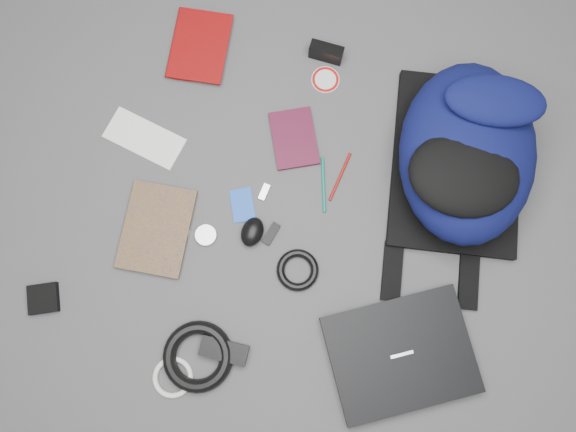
% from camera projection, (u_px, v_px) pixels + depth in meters
% --- Properties ---
extents(ground, '(4.00, 4.00, 0.00)m').
position_uv_depth(ground, '(288.00, 217.00, 1.53)').
color(ground, '#4F4F51').
rests_on(ground, ground).
extents(backpack, '(0.45, 0.59, 0.23)m').
position_uv_depth(backpack, '(467.00, 152.00, 1.45)').
color(backpack, '#080B34').
rests_on(backpack, ground).
extents(laptop, '(0.45, 0.42, 0.04)m').
position_uv_depth(laptop, '(400.00, 354.00, 1.45)').
color(laptop, black).
rests_on(laptop, ground).
extents(textbook_red, '(0.18, 0.23, 0.02)m').
position_uv_depth(textbook_red, '(172.00, 42.00, 1.61)').
color(textbook_red, maroon).
rests_on(textbook_red, ground).
extents(comic_book, '(0.20, 0.26, 0.02)m').
position_uv_depth(comic_book, '(124.00, 223.00, 1.52)').
color(comic_book, '#BD830D').
rests_on(comic_book, ground).
extents(envelope, '(0.23, 0.14, 0.00)m').
position_uv_depth(envelope, '(144.00, 138.00, 1.57)').
color(envelope, white).
rests_on(envelope, ground).
extents(dvd_case, '(0.18, 0.20, 0.01)m').
position_uv_depth(dvd_case, '(294.00, 138.00, 1.57)').
color(dvd_case, '#3D0B1E').
rests_on(dvd_case, ground).
extents(compact_camera, '(0.10, 0.04, 0.05)m').
position_uv_depth(compact_camera, '(326.00, 52.00, 1.59)').
color(compact_camera, black).
rests_on(compact_camera, ground).
extents(sticker_disc, '(0.09, 0.09, 0.00)m').
position_uv_depth(sticker_disc, '(325.00, 80.00, 1.60)').
color(sticker_disc, white).
rests_on(sticker_disc, ground).
extents(pen_teal, '(0.05, 0.15, 0.01)m').
position_uv_depth(pen_teal, '(323.00, 185.00, 1.54)').
color(pen_teal, '#0C6E59').
rests_on(pen_teal, ground).
extents(pen_red, '(0.03, 0.15, 0.01)m').
position_uv_depth(pen_red, '(340.00, 177.00, 1.55)').
color(pen_red, maroon).
rests_on(pen_red, ground).
extents(id_badge, '(0.09, 0.11, 0.00)m').
position_uv_depth(id_badge, '(242.00, 205.00, 1.54)').
color(id_badge, blue).
rests_on(id_badge, ground).
extents(usb_black, '(0.04, 0.07, 0.01)m').
position_uv_depth(usb_black, '(271.00, 234.00, 1.52)').
color(usb_black, black).
rests_on(usb_black, ground).
extents(usb_silver, '(0.02, 0.05, 0.01)m').
position_uv_depth(usb_silver, '(264.00, 192.00, 1.54)').
color(usb_silver, silver).
rests_on(usb_silver, ground).
extents(mouse, '(0.06, 0.09, 0.04)m').
position_uv_depth(mouse, '(252.00, 232.00, 1.50)').
color(mouse, black).
rests_on(mouse, ground).
extents(headphone_left, '(0.07, 0.07, 0.01)m').
position_uv_depth(headphone_left, '(206.00, 235.00, 1.51)').
color(headphone_left, '#AAAAAD').
rests_on(headphone_left, ground).
extents(headphone_right, '(0.06, 0.06, 0.01)m').
position_uv_depth(headphone_right, '(180.00, 231.00, 1.52)').
color(headphone_right, '#AFAEB1').
rests_on(headphone_right, ground).
extents(cable_coil, '(0.13, 0.13, 0.02)m').
position_uv_depth(cable_coil, '(298.00, 270.00, 1.49)').
color(cable_coil, black).
rests_on(cable_coil, ground).
extents(power_brick, '(0.12, 0.05, 0.03)m').
position_uv_depth(power_brick, '(224.00, 350.00, 1.45)').
color(power_brick, black).
rests_on(power_brick, ground).
extents(power_cord_coil, '(0.24, 0.24, 0.04)m').
position_uv_depth(power_cord_coil, '(198.00, 357.00, 1.45)').
color(power_cord_coil, black).
rests_on(power_cord_coil, ground).
extents(pouch, '(0.10, 0.10, 0.02)m').
position_uv_depth(pouch, '(43.00, 299.00, 1.48)').
color(pouch, black).
rests_on(pouch, ground).
extents(white_cable_coil, '(0.13, 0.13, 0.01)m').
position_uv_depth(white_cable_coil, '(173.00, 377.00, 1.45)').
color(white_cable_coil, white).
rests_on(white_cable_coil, ground).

